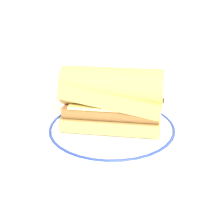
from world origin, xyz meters
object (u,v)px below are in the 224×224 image
sausage_sandwich (112,98)px  drinking_glass (98,78)px  plate (112,128)px  butter_knife (147,96)px

sausage_sandwich → drinking_glass: bearing=107.1°
plate → butter_knife: 0.22m
sausage_sandwich → butter_knife: (0.04, 0.21, -0.07)m
plate → sausage_sandwich: bearing=0.0°
plate → butter_knife: bearing=79.2°
sausage_sandwich → drinking_glass: 0.25m
drinking_glass → butter_knife: size_ratio=0.77×
drinking_glass → plate: bearing=-65.9°
drinking_glass → butter_knife: bearing=-4.2°
sausage_sandwich → butter_knife: size_ratio=1.73×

